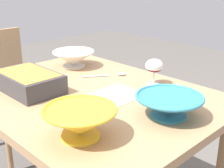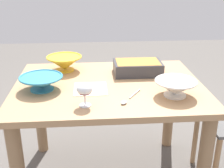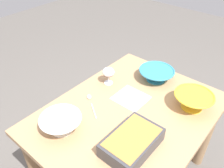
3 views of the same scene
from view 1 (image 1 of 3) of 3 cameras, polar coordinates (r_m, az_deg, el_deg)
dining_table at (r=1.47m, az=-4.34°, el=-6.36°), size 1.18×0.90×0.72m
chair at (r=2.29m, az=-18.57°, el=-0.50°), size 0.46×0.40×0.86m
wine_glass at (r=1.49m, az=7.81°, el=3.14°), size 0.09×0.09×0.13m
casserole_dish at (r=1.47m, az=-15.15°, el=0.61°), size 0.32×0.21×0.09m
mixing_bowl at (r=1.02m, az=-5.90°, el=-6.86°), size 0.25×0.25×0.11m
small_bowl at (r=1.79m, az=-7.08°, el=4.80°), size 0.24×0.24×0.10m
serving_bowl at (r=1.18m, az=10.47°, el=-3.78°), size 0.26×0.26×0.09m
serving_spoon at (r=1.63m, az=0.21°, el=1.73°), size 0.14×0.21×0.01m
napkin at (r=1.38m, az=0.86°, el=-2.01°), size 0.20×0.21×0.00m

